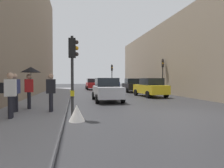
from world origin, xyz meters
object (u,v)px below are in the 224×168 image
car_yellow_taxi (150,87)px  pedestrian_with_grey_backpack (14,90)px  traffic_light_mid_street (163,70)px  pedestrian_with_black_backpack (9,92)px  pedestrian_in_dark_coat (51,91)px  car_silver_hatchback (107,90)px  pedestrian_with_umbrella (30,76)px  car_dark_suv (132,85)px  car_red_sedan (92,84)px  traffic_light_far_median (112,72)px  traffic_light_near_left (73,61)px  car_blue_van (113,83)px  warning_sign_triangle (77,113)px

car_yellow_taxi → pedestrian_with_grey_backpack: bearing=-142.5°
traffic_light_mid_street → pedestrian_with_black_backpack: traffic_light_mid_street is taller
pedestrian_with_black_backpack → pedestrian_in_dark_coat: same height
car_silver_hatchback → pedestrian_with_black_backpack: size_ratio=2.38×
car_yellow_taxi → pedestrian_in_dark_coat: size_ratio=2.44×
pedestrian_with_umbrella → pedestrian_with_black_backpack: bearing=-95.7°
pedestrian_with_umbrella → pedestrian_with_black_backpack: (-0.24, -2.42, -0.68)m
car_dark_suv → car_red_sedan: same height
pedestrian_with_black_backpack → pedestrian_with_grey_backpack: 1.53m
car_yellow_taxi → traffic_light_far_median: bearing=98.8°
traffic_light_far_median → pedestrian_with_grey_backpack: traffic_light_far_median is taller
pedestrian_with_umbrella → pedestrian_in_dark_coat: 1.77m
traffic_light_near_left → car_dark_suv: (7.33, 15.01, -1.57)m
car_blue_van → warning_sign_triangle: (-7.51, -29.69, -0.55)m
traffic_light_near_left → pedestrian_with_black_backpack: size_ratio=2.00×
car_blue_van → pedestrian_in_dark_coat: 29.41m
traffic_light_near_left → car_silver_hatchback: size_ratio=0.84×
pedestrian_with_black_backpack → car_blue_van: bearing=71.1°
pedestrian_with_black_backpack → pedestrian_with_grey_backpack: bearing=100.4°
pedestrian_with_umbrella → pedestrian_with_grey_backpack: bearing=-119.5°
pedestrian_with_black_backpack → pedestrian_with_grey_backpack: (-0.27, 1.50, 0.00)m
car_yellow_taxi → warning_sign_triangle: (-7.01, -9.36, -0.55)m
pedestrian_in_dark_coat → warning_sign_triangle: (1.17, -1.59, -0.81)m
warning_sign_triangle → car_silver_hatchback: bearing=70.6°
traffic_light_near_left → traffic_light_mid_street: 15.11m
car_dark_suv → pedestrian_with_umbrella: pedestrian_with_umbrella is taller
traffic_light_far_median → warning_sign_triangle: bearing=-105.0°
car_silver_hatchback → car_red_sedan: 16.04m
car_silver_hatchback → pedestrian_with_umbrella: bearing=-140.3°
traffic_light_far_median → pedestrian_with_grey_backpack: (-8.20, -18.21, -1.51)m
car_silver_hatchback → pedestrian_with_black_backpack: 7.94m
traffic_light_mid_street → warning_sign_triangle: 15.84m
car_dark_suv → pedestrian_in_dark_coat: bearing=-120.3°
car_red_sedan → warning_sign_triangle: (-2.69, -22.62, -0.55)m
car_red_sedan → warning_sign_triangle: 22.78m
car_blue_van → pedestrian_in_dark_coat: bearing=-107.2°
traffic_light_mid_street → car_dark_suv: size_ratio=0.93×
pedestrian_in_dark_coat → car_dark_suv: bearing=59.7°
traffic_light_far_median → car_blue_van: (2.15, 9.67, -1.80)m
traffic_light_far_median → car_dark_suv: 4.90m
pedestrian_with_black_backpack → traffic_light_mid_street: bearing=44.3°
traffic_light_mid_street → pedestrian_with_umbrella: traffic_light_mid_street is taller
pedestrian_with_umbrella → pedestrian_with_grey_backpack: size_ratio=1.21×
car_red_sedan → car_blue_van: same height
traffic_light_near_left → car_red_sedan: 22.02m
traffic_light_near_left → warning_sign_triangle: bearing=-79.4°
car_yellow_taxi → warning_sign_triangle: bearing=-126.8°
traffic_light_mid_street → car_blue_van: bearing=97.2°
pedestrian_with_grey_backpack → pedestrian_with_black_backpack: bearing=-79.6°
car_dark_suv → pedestrian_with_umbrella: (-9.48, -13.11, 0.96)m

